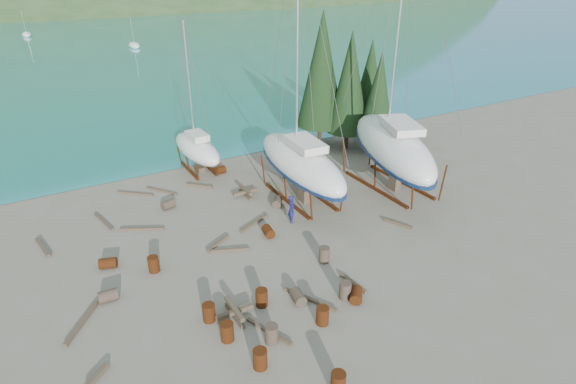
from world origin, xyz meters
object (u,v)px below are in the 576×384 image
large_sailboat_near (301,162)px  small_sailboat_shore (197,148)px  worker (292,209)px  large_sailboat_far (393,146)px

large_sailboat_near → small_sailboat_shore: (-4.36, 8.23, -0.88)m
small_sailboat_shore → worker: 10.99m
small_sailboat_shore → large_sailboat_far: bearing=-45.3°
large_sailboat_near → worker: bearing=-126.1°
large_sailboat_far → worker: (-8.75, -0.86, -2.26)m
small_sailboat_shore → worker: bearing=-81.7°
large_sailboat_near → small_sailboat_shore: 9.35m
large_sailboat_near → worker: (-2.19, -2.51, -1.81)m
large_sailboat_near → large_sailboat_far: large_sailboat_far is taller
small_sailboat_shore → worker: (2.17, -10.73, -0.93)m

